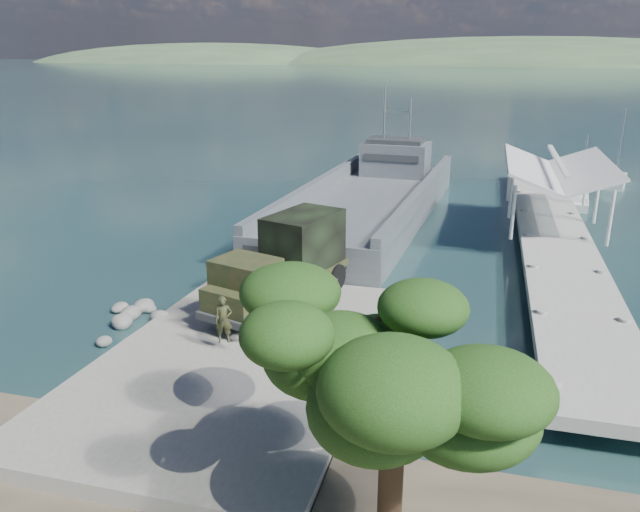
{
  "coord_description": "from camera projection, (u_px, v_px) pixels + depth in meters",
  "views": [
    {
      "loc": [
        8.61,
        -21.55,
        11.71
      ],
      "look_at": [
        1.27,
        6.0,
        2.26
      ],
      "focal_mm": 35.0,
      "sensor_mm": 36.0,
      "label": 1
    }
  ],
  "objects": [
    {
      "name": "sailboat_near",
      "position": [
        579.0,
        203.0,
        48.87
      ],
      "size": [
        1.94,
        4.83,
        5.72
      ],
      "rotation": [
        0.0,
        0.0,
        -0.13
      ],
      "color": "silver",
      "rests_on": "ground"
    },
    {
      "name": "sailboat_far",
      "position": [
        615.0,
        181.0,
        56.56
      ],
      "size": [
        2.95,
        6.01,
        7.04
      ],
      "rotation": [
        0.0,
        0.0,
        -0.23
      ],
      "color": "silver",
      "rests_on": "ground"
    },
    {
      "name": "overhang_tree",
      "position": [
        377.0,
        347.0,
        13.96
      ],
      "size": [
        7.4,
        6.82,
        6.72
      ],
      "color": "black",
      "rests_on": "ground"
    },
    {
      "name": "military_truck",
      "position": [
        286.0,
        262.0,
        28.6
      ],
      "size": [
        4.9,
        8.79,
        3.91
      ],
      "rotation": [
        0.0,
        0.0,
        -0.3
      ],
      "color": "black",
      "rests_on": "boat_ramp"
    },
    {
      "name": "distant_headlands",
      "position": [
        544.0,
        64.0,
        526.99
      ],
      "size": [
        1000.0,
        240.0,
        48.0
      ],
      "primitive_type": null,
      "color": "#355233",
      "rests_on": "ground"
    },
    {
      "name": "landing_craft",
      "position": [
        368.0,
        208.0,
        45.15
      ],
      "size": [
        9.92,
        32.57,
        9.56
      ],
      "rotation": [
        0.0,
        0.0,
        -0.06
      ],
      "color": "#4B5159",
      "rests_on": "ground"
    },
    {
      "name": "soldier",
      "position": [
        224.0,
        329.0,
        24.13
      ],
      "size": [
        0.8,
        0.66,
        1.87
      ],
      "primitive_type": "imported",
      "rotation": [
        0.0,
        0.0,
        0.37
      ],
      "color": "#1E2E1A",
      "rests_on": "boat_ramp"
    },
    {
      "name": "pier",
      "position": [
        553.0,
        219.0,
        39.09
      ],
      "size": [
        6.4,
        44.0,
        6.1
      ],
      "color": "gray",
      "rests_on": "ground"
    },
    {
      "name": "ground",
      "position": [
        252.0,
        350.0,
        25.55
      ],
      "size": [
        1400.0,
        1400.0,
        0.0
      ],
      "primitive_type": "plane",
      "color": "#19353D",
      "rests_on": "ground"
    },
    {
      "name": "shoreline_rocks",
      "position": [
        125.0,
        329.0,
        27.52
      ],
      "size": [
        3.2,
        5.6,
        0.9
      ],
      "primitive_type": null,
      "color": "#585855",
      "rests_on": "ground"
    },
    {
      "name": "boat_ramp",
      "position": [
        243.0,
        356.0,
        24.55
      ],
      "size": [
        10.0,
        18.0,
        0.5
      ],
      "primitive_type": "cube",
      "color": "gray",
      "rests_on": "ground"
    }
  ]
}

